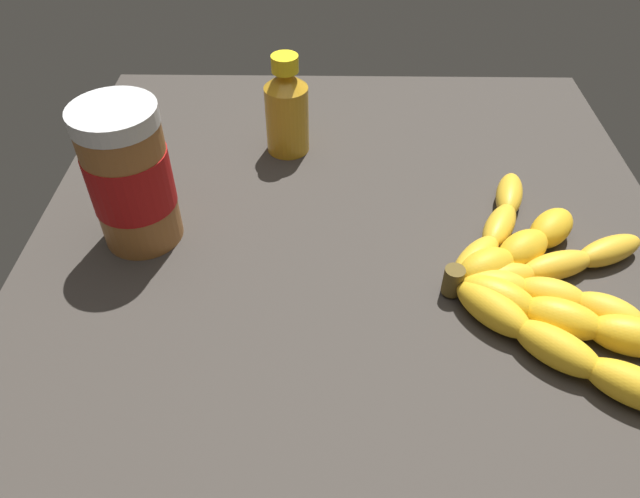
# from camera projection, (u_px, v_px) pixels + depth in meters

# --- Properties ---
(ground_plane) EXTENTS (0.90, 0.71, 0.05)m
(ground_plane) POSITION_uv_depth(u_px,v_px,m) (352.00, 302.00, 0.61)
(ground_plane) COLOR #38332D
(banana_bunch) EXTENTS (0.33, 0.22, 0.04)m
(banana_bunch) POSITION_uv_depth(u_px,v_px,m) (540.00, 284.00, 0.57)
(banana_bunch) COLOR gold
(banana_bunch) RESTS_ON ground_plane
(peanut_butter_jar) EXTENTS (0.08, 0.08, 0.16)m
(peanut_butter_jar) POSITION_uv_depth(u_px,v_px,m) (130.00, 177.00, 0.59)
(peanut_butter_jar) COLOR #9E602D
(peanut_butter_jar) RESTS_ON ground_plane
(honey_bottle) EXTENTS (0.05, 0.05, 0.13)m
(honey_bottle) POSITION_uv_depth(u_px,v_px,m) (287.00, 109.00, 0.73)
(honey_bottle) COLOR gold
(honey_bottle) RESTS_ON ground_plane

